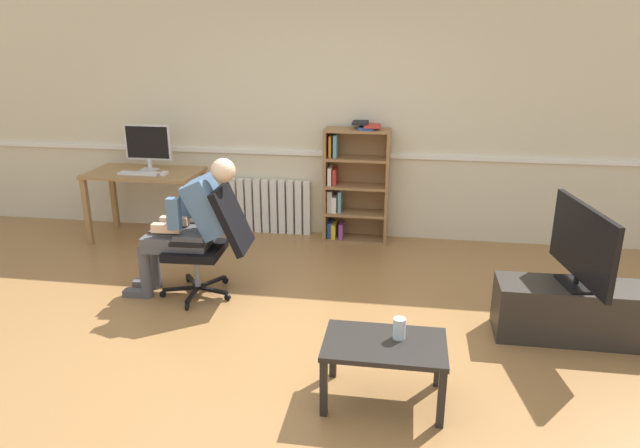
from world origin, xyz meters
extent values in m
plane|color=olive|center=(0.00, 0.00, 0.00)|extent=(18.00, 18.00, 0.00)
cube|color=beige|center=(0.00, 2.65, 1.35)|extent=(12.00, 0.10, 2.70)
cube|color=white|center=(0.00, 2.58, 0.92)|extent=(12.00, 0.03, 0.05)
cube|color=#9E7547|center=(-2.52, 1.86, 0.36)|extent=(0.06, 0.06, 0.72)
cube|color=#9E7547|center=(-1.42, 1.86, 0.36)|extent=(0.06, 0.06, 0.72)
cube|color=#9E7547|center=(-1.42, 2.44, 0.36)|extent=(0.06, 0.06, 0.72)
cube|color=#9E7547|center=(-2.52, 2.44, 0.36)|extent=(0.06, 0.06, 0.72)
cube|color=#9E7547|center=(-1.97, 2.15, 0.74)|extent=(1.18, 0.66, 0.04)
cube|color=silver|center=(-1.94, 2.21, 0.76)|extent=(0.18, 0.14, 0.01)
cube|color=silver|center=(-1.94, 2.23, 0.82)|extent=(0.04, 0.02, 0.10)
cube|color=silver|center=(-1.94, 2.23, 1.06)|extent=(0.51, 0.02, 0.38)
cube|color=black|center=(-1.94, 2.22, 1.06)|extent=(0.47, 0.00, 0.34)
cube|color=white|center=(-1.96, 2.01, 0.77)|extent=(0.43, 0.12, 0.02)
cube|color=white|center=(-1.69, 2.03, 0.77)|extent=(0.06, 0.10, 0.03)
cube|color=olive|center=(-0.03, 2.42, 0.61)|extent=(0.03, 0.28, 1.22)
cube|color=olive|center=(0.62, 2.42, 0.61)|extent=(0.03, 0.28, 1.22)
cube|color=olive|center=(0.29, 2.56, 0.61)|extent=(0.66, 0.02, 1.22)
cube|color=olive|center=(0.29, 2.42, 0.01)|extent=(0.62, 0.28, 0.03)
cube|color=olive|center=(0.29, 2.42, 0.31)|extent=(0.62, 0.28, 0.03)
cube|color=olive|center=(0.29, 2.42, 0.61)|extent=(0.62, 0.28, 0.03)
cube|color=olive|center=(0.29, 2.42, 0.91)|extent=(0.62, 0.28, 0.03)
cube|color=olive|center=(0.29, 2.42, 1.21)|extent=(0.62, 0.28, 0.03)
cube|color=#2D519E|center=(0.02, 2.44, 0.11)|extent=(0.05, 0.19, 0.17)
cube|color=beige|center=(0.02, 2.42, 0.44)|extent=(0.05, 0.19, 0.23)
cube|color=white|center=(0.02, 2.40, 0.72)|extent=(0.04, 0.19, 0.19)
cube|color=orange|center=(0.02, 2.43, 1.04)|extent=(0.03, 0.19, 0.23)
cube|color=gold|center=(0.06, 2.41, 0.11)|extent=(0.05, 0.19, 0.16)
cube|color=white|center=(0.07, 2.41, 0.41)|extent=(0.05, 0.19, 0.17)
cube|color=red|center=(0.06, 2.43, 0.71)|extent=(0.03, 0.19, 0.17)
cube|color=#6699A3|center=(0.07, 2.43, 1.04)|extent=(0.04, 0.19, 0.24)
cube|color=#89428E|center=(0.14, 2.41, 0.11)|extent=(0.04, 0.19, 0.16)
cube|color=#6699A3|center=(0.13, 2.41, 0.45)|extent=(0.03, 0.19, 0.24)
cube|color=#2D519E|center=(0.39, 2.43, 1.24)|extent=(0.16, 0.22, 0.02)
cube|color=red|center=(0.45, 2.42, 1.26)|extent=(0.16, 0.22, 0.02)
cube|color=black|center=(0.32, 2.46, 1.28)|extent=(0.16, 0.22, 0.02)
cube|color=white|center=(-1.12, 2.54, 0.31)|extent=(0.07, 0.08, 0.61)
cube|color=white|center=(-1.02, 2.54, 0.31)|extent=(0.07, 0.08, 0.61)
cube|color=white|center=(-0.93, 2.54, 0.31)|extent=(0.07, 0.08, 0.61)
cube|color=white|center=(-0.83, 2.54, 0.31)|extent=(0.07, 0.08, 0.61)
cube|color=white|center=(-0.74, 2.54, 0.31)|extent=(0.07, 0.08, 0.61)
cube|color=white|center=(-0.64, 2.54, 0.31)|extent=(0.07, 0.08, 0.61)
cube|color=white|center=(-0.55, 2.54, 0.31)|extent=(0.07, 0.08, 0.61)
cube|color=white|center=(-0.45, 2.54, 0.31)|extent=(0.07, 0.08, 0.61)
cube|color=white|center=(-0.36, 2.54, 0.31)|extent=(0.07, 0.08, 0.61)
cube|color=white|center=(-0.26, 2.54, 0.31)|extent=(0.07, 0.08, 0.61)
cube|color=black|center=(-0.92, 0.69, 0.07)|extent=(0.05, 0.30, 0.02)
cylinder|color=black|center=(-0.91, 0.54, 0.03)|extent=(0.02, 0.06, 0.06)
cube|color=black|center=(-0.78, 0.80, 0.07)|extent=(0.30, 0.11, 0.02)
cylinder|color=black|center=(-0.64, 0.76, 0.03)|extent=(0.06, 0.04, 0.06)
cube|color=black|center=(-0.84, 0.97, 0.07)|extent=(0.19, 0.27, 0.02)
cylinder|color=black|center=(-0.76, 1.09, 0.03)|extent=(0.05, 0.06, 0.06)
cube|color=black|center=(-1.02, 0.96, 0.07)|extent=(0.22, 0.26, 0.02)
cylinder|color=black|center=(-1.11, 1.08, 0.03)|extent=(0.05, 0.06, 0.06)
cube|color=black|center=(-1.07, 0.79, 0.07)|extent=(0.29, 0.14, 0.02)
cylinder|color=black|center=(-1.21, 0.74, 0.03)|extent=(0.06, 0.04, 0.06)
cylinder|color=gray|center=(-0.92, 0.84, 0.23)|extent=(0.05, 0.05, 0.30)
cube|color=black|center=(-0.92, 0.84, 0.41)|extent=(0.48, 0.48, 0.07)
cube|color=black|center=(-0.59, 0.86, 0.70)|extent=(0.29, 0.45, 0.54)
cube|color=black|center=(-0.92, 1.10, 0.56)|extent=(0.28, 0.06, 0.03)
cube|color=black|center=(-0.89, 0.58, 0.56)|extent=(0.28, 0.06, 0.03)
cube|color=#4C4C51|center=(-0.92, 0.84, 0.52)|extent=(0.28, 0.35, 0.14)
cube|color=#476689|center=(-0.78, 0.85, 0.80)|extent=(0.40, 0.36, 0.52)
sphere|color=beige|center=(-0.64, 0.86, 1.11)|extent=(0.20, 0.20, 0.20)
cube|color=white|center=(-1.20, 0.83, 0.62)|extent=(0.15, 0.04, 0.02)
cube|color=#4C4C51|center=(-1.14, 0.93, 0.49)|extent=(0.42, 0.15, 0.13)
cylinder|color=#4C4C51|center=(-1.35, 0.92, 0.23)|extent=(0.10, 0.10, 0.46)
cube|color=#4C4C51|center=(-1.45, 0.92, 0.03)|extent=(0.22, 0.10, 0.06)
cube|color=#4C4C51|center=(-1.13, 0.73, 0.49)|extent=(0.42, 0.15, 0.13)
cylinder|color=#4C4C51|center=(-1.34, 0.72, 0.23)|extent=(0.10, 0.10, 0.46)
cube|color=#4C4C51|center=(-1.44, 0.72, 0.03)|extent=(0.22, 0.10, 0.06)
cube|color=#476689|center=(-1.03, 1.00, 0.78)|extent=(0.10, 0.08, 0.26)
cube|color=beige|center=(-1.13, 0.93, 0.64)|extent=(0.24, 0.08, 0.07)
cube|color=#476689|center=(-1.02, 0.68, 0.78)|extent=(0.10, 0.08, 0.26)
cube|color=beige|center=(-1.12, 0.74, 0.64)|extent=(0.24, 0.08, 0.07)
cube|color=#2D2823|center=(2.08, 0.57, 0.21)|extent=(1.10, 0.39, 0.42)
cube|color=black|center=(2.08, 0.57, 0.43)|extent=(0.25, 0.35, 0.02)
cylinder|color=black|center=(2.08, 0.57, 0.47)|extent=(0.04, 0.04, 0.05)
cube|color=black|center=(2.08, 0.57, 0.76)|extent=(0.19, 0.93, 0.53)
cube|color=white|center=(2.10, 0.57, 0.76)|extent=(0.15, 0.86, 0.49)
cube|color=black|center=(0.41, -0.63, 0.19)|extent=(0.04, 0.04, 0.37)
cube|color=black|center=(1.09, -0.63, 0.19)|extent=(0.04, 0.04, 0.37)
cube|color=black|center=(1.09, -0.22, 0.19)|extent=(0.04, 0.04, 0.37)
cube|color=black|center=(0.41, -0.22, 0.19)|extent=(0.04, 0.04, 0.37)
cube|color=black|center=(0.75, -0.42, 0.39)|extent=(0.74, 0.47, 0.03)
cylinder|color=silver|center=(0.83, -0.36, 0.47)|extent=(0.08, 0.08, 0.13)
camera|label=1|loc=(0.83, -3.47, 2.17)|focal=32.03mm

